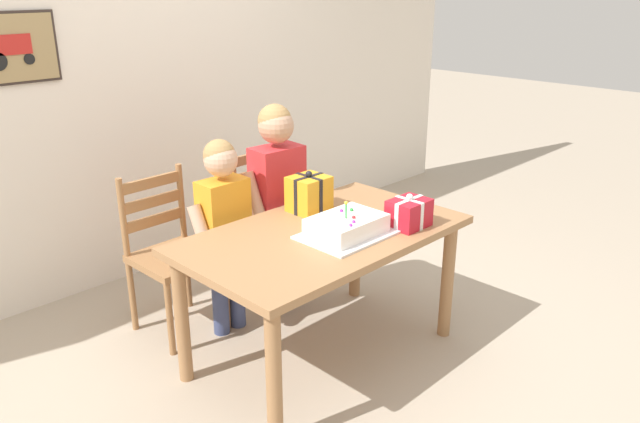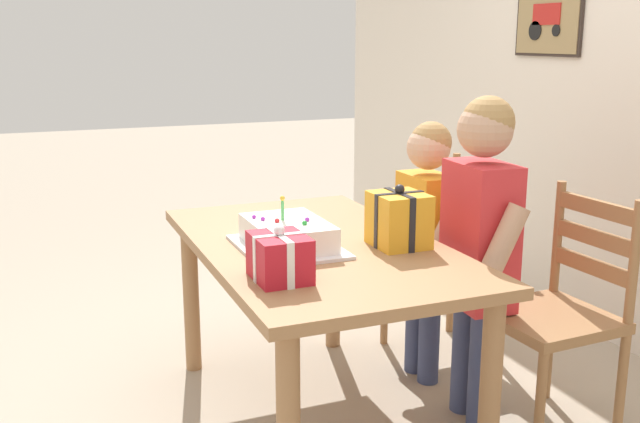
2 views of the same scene
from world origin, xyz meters
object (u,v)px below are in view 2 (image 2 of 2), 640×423
object	(u,v)px
gift_box_red_large	(399,220)
gift_box_beside_cake	(280,257)
chair_right	(559,312)
dining_table	(316,267)
child_younger	(426,226)
birthday_cake	(288,235)
child_older	(480,229)
chair_left	(449,257)

from	to	relation	value
gift_box_red_large	gift_box_beside_cake	xyz separation A→B (m)	(0.20, -0.52, -0.03)
chair_right	dining_table	bearing A→B (deg)	-114.85
dining_table	child_younger	distance (m)	0.61
birthday_cake	gift_box_red_large	bearing A→B (deg)	72.93
birthday_cake	child_younger	distance (m)	0.74
dining_table	chair_right	size ratio (longest dim) A/B	1.57
gift_box_beside_cake	child_older	bearing A→B (deg)	100.03
dining_table	birthday_cake	distance (m)	0.20
birthday_cake	chair_right	size ratio (longest dim) A/B	0.48
birthday_cake	chair_right	xyz separation A→B (m)	(0.34, 0.95, -0.31)
gift_box_beside_cake	child_older	xyz separation A→B (m)	(-0.15, 0.84, -0.03)
birthday_cake	chair_right	bearing A→B (deg)	70.11
birthday_cake	chair_left	size ratio (longest dim) A/B	0.48
chair_left	child_older	distance (m)	0.71
gift_box_beside_cake	child_younger	world-z (taller)	child_younger
dining_table	chair_left	size ratio (longest dim) A/B	1.57
gift_box_red_large	chair_right	distance (m)	0.70
birthday_cake	dining_table	bearing A→B (deg)	106.69
gift_box_beside_cake	child_younger	bearing A→B (deg)	122.83
dining_table	birthday_cake	world-z (taller)	birthday_cake
dining_table	birthday_cake	bearing A→B (deg)	-73.31
dining_table	chair_left	xyz separation A→B (m)	(-0.38, 0.82, -0.16)
chair_right	gift_box_beside_cake	bearing A→B (deg)	-91.35
gift_box_beside_cake	chair_right	bearing A→B (deg)	88.65
chair_left	child_younger	size ratio (longest dim) A/B	0.81
chair_left	child_older	xyz separation A→B (m)	(0.59, -0.25, 0.30)
gift_box_beside_cake	child_older	size ratio (longest dim) A/B	0.16
gift_box_beside_cake	chair_left	xyz separation A→B (m)	(-0.74, 1.09, -0.33)
dining_table	birthday_cake	size ratio (longest dim) A/B	3.28
chair_left	gift_box_beside_cake	bearing A→B (deg)	-55.80
dining_table	gift_box_beside_cake	size ratio (longest dim) A/B	6.93
gift_box_red_large	child_older	distance (m)	0.32
birthday_cake	gift_box_red_large	size ratio (longest dim) A/B	1.91
chair_left	chair_right	xyz separation A→B (m)	(0.76, -0.00, 0.00)
dining_table	gift_box_red_large	bearing A→B (deg)	58.97
birthday_cake	chair_right	distance (m)	1.05
dining_table	gift_box_red_large	distance (m)	0.36
child_older	child_younger	xyz separation A→B (m)	(-0.39, 0.00, -0.08)
dining_table	birthday_cake	xyz separation A→B (m)	(0.04, -0.13, 0.15)
chair_right	gift_box_red_large	bearing A→B (deg)	-111.76
dining_table	chair_right	world-z (taller)	chair_right
gift_box_red_large	gift_box_beside_cake	world-z (taller)	gift_box_red_large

